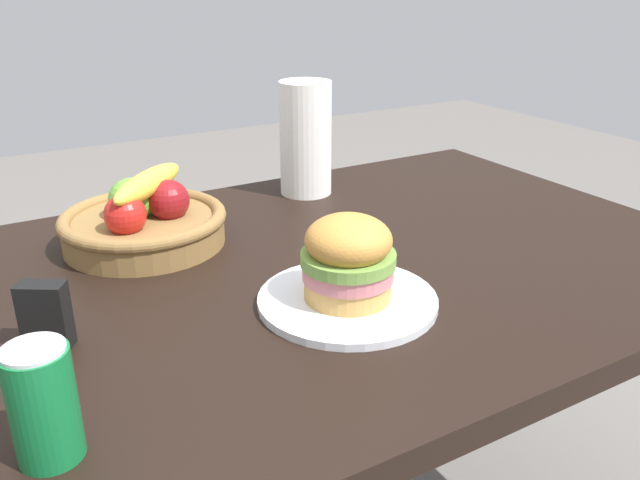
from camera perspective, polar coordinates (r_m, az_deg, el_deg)
dining_table at (r=1.14m, az=-0.71°, el=-6.63°), size 1.40×0.90×0.75m
plate at (r=0.96m, az=2.40°, el=-5.25°), size 0.26×0.26×0.01m
sandwich at (r=0.93m, az=2.46°, el=-1.57°), size 0.14×0.14×0.13m
soda_can at (r=0.71m, az=-22.94°, el=-12.97°), size 0.07×0.07×0.13m
fruit_basket at (r=1.19m, az=-15.06°, el=1.65°), size 0.29×0.29×0.14m
paper_towel_roll at (r=1.41m, az=-1.26°, el=8.81°), size 0.11×0.11×0.24m
napkin_holder at (r=0.91m, az=-22.78°, el=-6.09°), size 0.07×0.06×0.09m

